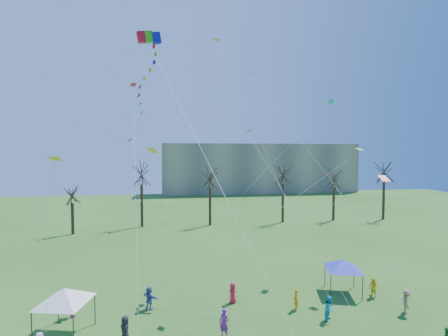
{
  "coord_description": "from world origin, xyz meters",
  "views": [
    {
      "loc": [
        -3.65,
        -14.35,
        11.87
      ],
      "look_at": [
        -0.75,
        5.0,
        11.0
      ],
      "focal_mm": 25.0,
      "sensor_mm": 36.0,
      "label": 1
    }
  ],
  "objects": [
    {
      "name": "bare_tree_row",
      "position": [
        5.73,
        37.04,
        7.18
      ],
      "size": [
        70.46,
        8.46,
        10.83
      ],
      "color": "black",
      "rests_on": "ground"
    },
    {
      "name": "big_box_kite",
      "position": [
        -5.53,
        6.45,
        15.76
      ],
      "size": [
        4.77,
        6.55,
        22.13
      ],
      "color": "red",
      "rests_on": "ground"
    },
    {
      "name": "canopy_tent_white",
      "position": [
        -11.01,
        6.96,
        2.63
      ],
      "size": [
        4.03,
        4.03,
        3.1
      ],
      "color": "#3F3F44",
      "rests_on": "ground"
    },
    {
      "name": "canopy_tent_blue",
      "position": [
        10.3,
        10.06,
        2.44
      ],
      "size": [
        3.7,
        3.7,
        2.88
      ],
      "color": "#3F3F44",
      "rests_on": "ground"
    },
    {
      "name": "small_kites_aloft",
      "position": [
        0.17,
        11.05,
        13.35
      ],
      "size": [
        29.14,
        16.85,
        31.44
      ],
      "color": "yellow",
      "rests_on": "ground"
    },
    {
      "name": "distant_building",
      "position": [
        22.0,
        82.0,
        7.5
      ],
      "size": [
        60.0,
        14.0,
        15.0
      ],
      "primitive_type": "cube",
      "color": "gray",
      "rests_on": "ground"
    },
    {
      "name": "festival_crowd",
      "position": [
        0.14,
        5.18,
        0.87
      ],
      "size": [
        26.3,
        10.88,
        1.86
      ],
      "color": "red",
      "rests_on": "ground"
    }
  ]
}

